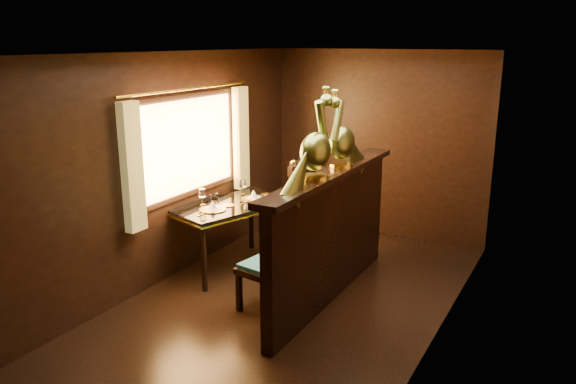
{
  "coord_description": "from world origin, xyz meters",
  "views": [
    {
      "loc": [
        2.54,
        -4.65,
        2.62
      ],
      "look_at": [
        -0.14,
        0.22,
        1.1
      ],
      "focal_mm": 35.0,
      "sensor_mm": 36.0,
      "label": 1
    }
  ],
  "objects_px": {
    "chair_left": "(275,250)",
    "peacock_right": "(342,128)",
    "dining_table": "(229,210)",
    "peacock_left": "(316,135)",
    "chair_right": "(298,207)"
  },
  "relations": [
    {
      "from": "dining_table",
      "to": "peacock_right",
      "type": "height_order",
      "value": "peacock_right"
    },
    {
      "from": "dining_table",
      "to": "peacock_right",
      "type": "bearing_deg",
      "value": 19.93
    },
    {
      "from": "dining_table",
      "to": "peacock_left",
      "type": "relative_size",
      "value": 1.79
    },
    {
      "from": "chair_right",
      "to": "peacock_left",
      "type": "xyz_separation_m",
      "value": [
        0.8,
        -1.17,
        1.11
      ]
    },
    {
      "from": "dining_table",
      "to": "chair_left",
      "type": "relative_size",
      "value": 1.18
    },
    {
      "from": "peacock_left",
      "to": "peacock_right",
      "type": "bearing_deg",
      "value": 90.0
    },
    {
      "from": "chair_left",
      "to": "peacock_right",
      "type": "distance_m",
      "value": 1.39
    },
    {
      "from": "chair_right",
      "to": "chair_left",
      "type": "bearing_deg",
      "value": -62.5
    },
    {
      "from": "chair_right",
      "to": "peacock_right",
      "type": "relative_size",
      "value": 1.61
    },
    {
      "from": "peacock_right",
      "to": "dining_table",
      "type": "bearing_deg",
      "value": -178.48
    },
    {
      "from": "peacock_left",
      "to": "dining_table",
      "type": "bearing_deg",
      "value": 157.74
    },
    {
      "from": "dining_table",
      "to": "peacock_right",
      "type": "relative_size",
      "value": 1.88
    },
    {
      "from": "chair_left",
      "to": "peacock_right",
      "type": "height_order",
      "value": "peacock_right"
    },
    {
      "from": "chair_left",
      "to": "chair_right",
      "type": "bearing_deg",
      "value": 118.35
    },
    {
      "from": "dining_table",
      "to": "chair_left",
      "type": "bearing_deg",
      "value": -17.42
    }
  ]
}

